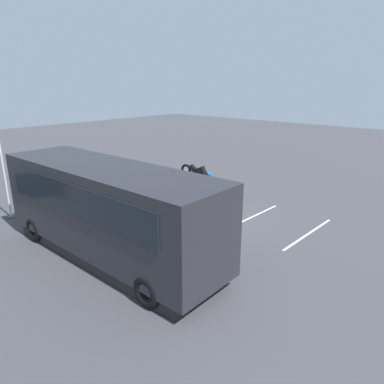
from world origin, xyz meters
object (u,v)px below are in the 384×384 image
spectator_far_left (210,223)px  traffic_cone (236,197)px  spectator_right (141,204)px  flagpole (0,151)px  tour_bus (108,212)px  parked_motorcycle_silver (187,242)px  spectator_centre (170,208)px  spectator_left (185,216)px  stunt_motorcycle (199,175)px

spectator_far_left → traffic_cone: (2.35, -5.02, -0.77)m
spectator_far_left → spectator_right: (3.50, 0.25, -0.02)m
spectator_far_left → flagpole: bearing=21.1°
tour_bus → parked_motorcycle_silver: bearing=-136.7°
spectator_centre → spectator_left: bearing=168.9°
parked_motorcycle_silver → spectator_left: bearing=-43.3°
spectator_right → spectator_far_left: bearing=-176.0°
tour_bus → spectator_far_left: size_ratio=5.07×
parked_motorcycle_silver → stunt_motorcycle: (4.53, -5.90, 0.51)m
spectator_centre → spectator_right: bearing=19.1°
spectator_centre → flagpole: 7.81m
flagpole → tour_bus: bearing=-173.2°
spectator_far_left → stunt_motorcycle: bearing=-46.0°
spectator_centre → traffic_cone: (0.14, -4.82, -0.77)m
spectator_centre → stunt_motorcycle: size_ratio=0.90×
spectator_centre → parked_motorcycle_silver: 2.16m
spectator_right → spectator_left: bearing=-173.4°
spectator_far_left → spectator_right: 3.51m
spectator_far_left → spectator_left: bearing=-0.6°
spectator_right → parked_motorcycle_silver: 3.21m
tour_bus → spectator_far_left: 3.58m
spectator_far_left → parked_motorcycle_silver: 1.07m
spectator_left → stunt_motorcycle: 6.27m
spectator_right → flagpole: bearing=30.7°
spectator_far_left → parked_motorcycle_silver: size_ratio=0.88×
tour_bus → traffic_cone: tour_bus is taller
spectator_far_left → tour_bus: bearing=48.3°
spectator_far_left → stunt_motorcycle: 7.09m
spectator_left → flagpole: (7.59, 3.44, 2.03)m
spectator_centre → traffic_cone: spectator_centre is taller
spectator_right → flagpole: (5.34, 3.17, 1.99)m
spectator_far_left → spectator_left: size_ratio=1.06×
traffic_cone → flagpole: bearing=52.4°
spectator_left → parked_motorcycle_silver: size_ratio=0.82×
tour_bus → flagpole: size_ratio=1.48×
spectator_centre → parked_motorcycle_silver: (-1.82, 1.00, -0.59)m
spectator_right → stunt_motorcycle: 5.53m
tour_bus → spectator_right: bearing=-64.3°
spectator_centre → stunt_motorcycle: 5.60m
spectator_right → flagpole: 6.52m
tour_bus → spectator_centre: size_ratio=5.08×
spectator_centre → spectator_far_left: bearing=174.8°
tour_bus → stunt_motorcycle: bearing=-71.7°
spectator_left → stunt_motorcycle: size_ratio=0.85×
spectator_right → stunt_motorcycle: spectator_right is taller
spectator_centre → traffic_cone: bearing=-88.3°
spectator_left → tour_bus: bearing=67.6°
spectator_centre → parked_motorcycle_silver: spectator_centre is taller
tour_bus → stunt_motorcycle: 8.18m
spectator_far_left → parked_motorcycle_silver: bearing=63.7°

